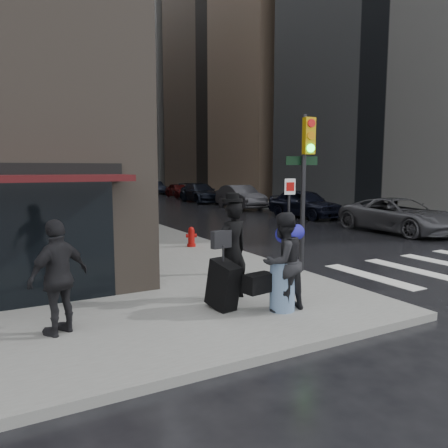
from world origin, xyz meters
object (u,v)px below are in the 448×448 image
at_px(parked_car_0, 399,215).
at_px(parked_car_4, 178,190).
at_px(man_greycoat, 59,277).
at_px(parked_car_1, 304,203).
at_px(parked_car_3, 200,193).
at_px(fire_hydrant, 191,238).
at_px(parked_car_5, 155,188).
at_px(traffic_light, 304,171).
at_px(man_jeans, 282,262).
at_px(man_overcoat, 230,255).
at_px(parked_car_2, 240,197).

relative_size(parked_car_0, parked_car_4, 1.35).
xyz_separation_m(man_greycoat, parked_car_1, (15.19, 12.55, -0.27)).
bearing_deg(parked_car_3, parked_car_0, -87.28).
bearing_deg(parked_car_3, fire_hydrant, -113.96).
bearing_deg(parked_car_5, parked_car_1, -90.95).
bearing_deg(parked_car_5, traffic_light, -103.90).
height_order(man_jeans, traffic_light, traffic_light).
distance_m(man_jeans, man_greycoat, 3.93).
distance_m(parked_car_1, parked_car_3, 13.44).
bearing_deg(parked_car_3, parked_car_1, -86.56).
bearing_deg(man_jeans, parked_car_3, -121.60).
height_order(man_greycoat, parked_car_4, man_greycoat).
xyz_separation_m(man_overcoat, man_greycoat, (-3.31, -0.25, 0.01)).
distance_m(parked_car_0, parked_car_2, 13.44).
distance_m(man_greycoat, traffic_light, 6.59).
bearing_deg(man_overcoat, man_jeans, 108.35).
bearing_deg(traffic_light, parked_car_0, 34.71).
xyz_separation_m(parked_car_3, parked_car_4, (0.83, 6.72, -0.10)).
relative_size(man_jeans, parked_car_0, 0.34).
relative_size(parked_car_0, parked_car_1, 1.13).
xyz_separation_m(man_overcoat, parked_car_1, (11.88, 12.30, -0.26)).
relative_size(man_jeans, parked_car_5, 0.45).
height_order(parked_car_0, parked_car_4, parked_car_0).
bearing_deg(man_greycoat, parked_car_0, 171.27).
bearing_deg(parked_car_3, parked_car_5, 88.93).
distance_m(parked_car_0, parked_car_4, 26.89).
xyz_separation_m(man_overcoat, parked_car_4, (12.46, 32.46, -0.39)).
bearing_deg(parked_car_5, man_jeans, -106.23).
height_order(man_jeans, parked_car_3, man_jeans).
relative_size(traffic_light, parked_car_5, 0.96).
relative_size(parked_car_2, parked_car_4, 1.23).
bearing_deg(man_overcoat, man_greycoat, -5.38).
bearing_deg(parked_car_4, parked_car_1, -90.38).
xyz_separation_m(man_jeans, parked_car_2, (11.04, 20.04, -0.27)).
bearing_deg(parked_car_3, traffic_light, -107.30).
relative_size(traffic_light, parked_car_0, 0.74).
bearing_deg(man_greycoat, man_jeans, 138.79).
relative_size(man_greycoat, fire_hydrant, 2.76).
height_order(parked_car_2, parked_car_4, parked_car_2).
relative_size(parked_car_2, parked_car_5, 1.19).
xyz_separation_m(man_jeans, parked_car_1, (11.34, 13.32, -0.27)).
bearing_deg(parked_car_1, parked_car_4, 84.18).
bearing_deg(fire_hydrant, parked_car_0, -2.74).
bearing_deg(traffic_light, man_jeans, -126.64).
relative_size(traffic_light, parked_car_1, 0.83).
bearing_deg(man_jeans, parked_car_1, -139.50).
bearing_deg(parked_car_3, man_overcoat, -111.92).
relative_size(parked_car_1, parked_car_2, 0.97).
relative_size(man_jeans, parked_car_4, 0.46).
distance_m(parked_car_2, parked_car_4, 13.47).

